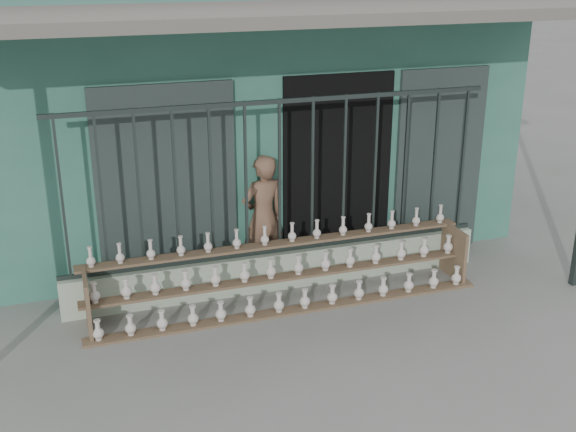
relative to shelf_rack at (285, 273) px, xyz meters
name	(u,v)px	position (x,y,z in m)	size (l,w,h in m)	color
ground	(319,339)	(0.07, -0.88, -0.36)	(60.00, 60.00, 0.00)	slate
workshop_building	(219,104)	(0.08, 3.35, 1.26)	(7.40, 6.60, 3.21)	#316957
parapet_wall	(280,269)	(0.07, 0.42, -0.14)	(5.00, 0.20, 0.45)	#ACBFA4
security_fence	(280,178)	(0.07, 0.42, 0.98)	(5.00, 0.04, 1.80)	#283330
shelf_rack	(285,273)	(0.00, 0.00, 0.00)	(4.50, 0.68, 0.85)	brown
elderly_woman	(263,217)	(-0.03, 0.76, 0.40)	(0.56, 0.37, 1.54)	brown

